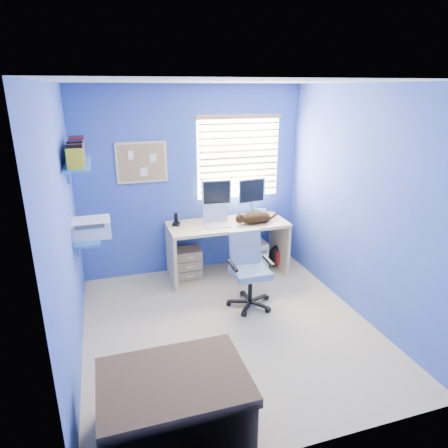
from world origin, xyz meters
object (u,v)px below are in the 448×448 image
object	(u,v)px
desk	(228,249)
tower_pc	(256,255)
laptop	(217,218)
cat	(255,218)
office_chair	(249,279)

from	to	relation	value
desk	tower_pc	distance (m)	0.45
laptop	cat	xyz separation A→B (m)	(0.51, -0.06, -0.03)
desk	laptop	size ratio (longest dim) A/B	4.80
desk	office_chair	bearing A→B (deg)	-90.75
cat	office_chair	size ratio (longest dim) A/B	0.49
laptop	office_chair	world-z (taller)	laptop
tower_pc	office_chair	size ratio (longest dim) A/B	0.52
desk	office_chair	size ratio (longest dim) A/B	1.82
cat	tower_pc	size ratio (longest dim) A/B	0.95
office_chair	desk	bearing A→B (deg)	89.25
tower_pc	office_chair	xyz separation A→B (m)	(-0.43, -0.86, 0.10)
tower_pc	desk	bearing A→B (deg)	-178.81
desk	cat	distance (m)	0.58
laptop	cat	bearing A→B (deg)	-2.72
laptop	office_chair	distance (m)	0.96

